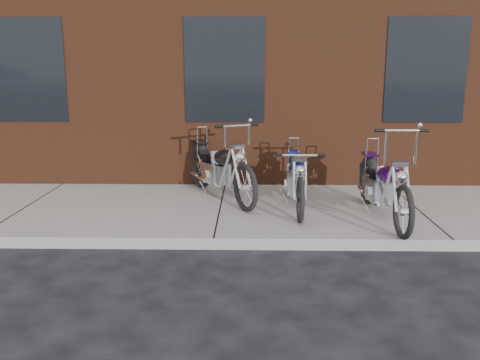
{
  "coord_description": "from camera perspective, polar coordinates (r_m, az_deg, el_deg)",
  "views": [
    {
      "loc": [
        0.45,
        -6.06,
        2.25
      ],
      "look_at": [
        0.32,
        0.8,
        0.73
      ],
      "focal_mm": 38.0,
      "sensor_mm": 36.0,
      "label": 1
    }
  ],
  "objects": [
    {
      "name": "ground",
      "position": [
        6.48,
        -2.97,
        -7.83
      ],
      "size": [
        120.0,
        120.0,
        0.0
      ],
      "primitive_type": "plane",
      "color": "black",
      "rests_on": "ground"
    },
    {
      "name": "chopper_third",
      "position": [
        8.31,
        -2.34,
        1.08
      ],
      "size": [
        1.27,
        2.28,
        1.27
      ],
      "rotation": [
        0.0,
        0.0,
        -1.09
      ],
      "color": "black",
      "rests_on": "sidewalk"
    },
    {
      "name": "chopper_blue",
      "position": [
        7.82,
        6.31,
        -0.09
      ],
      "size": [
        0.55,
        2.25,
        0.98
      ],
      "rotation": [
        0.0,
        0.0,
        -1.59
      ],
      "color": "black",
      "rests_on": "sidewalk"
    },
    {
      "name": "chopper_purple",
      "position": [
        7.44,
        15.78,
        -0.9
      ],
      "size": [
        0.59,
        2.41,
        1.35
      ],
      "rotation": [
        0.0,
        0.0,
        -1.54
      ],
      "color": "black",
      "rests_on": "sidewalk"
    },
    {
      "name": "sidewalk",
      "position": [
        7.88,
        -2.21,
        -3.52
      ],
      "size": [
        22.0,
        3.0,
        0.15
      ],
      "primitive_type": "cube",
      "color": "gray",
      "rests_on": "ground"
    }
  ]
}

